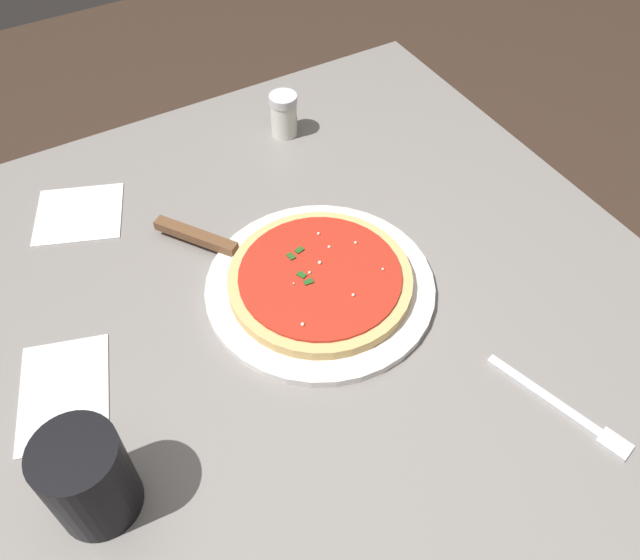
{
  "coord_description": "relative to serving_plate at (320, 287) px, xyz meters",
  "views": [
    {
      "loc": [
        0.49,
        -0.27,
        1.44
      ],
      "look_at": [
        -0.01,
        0.01,
        0.78
      ],
      "focal_mm": 36.74,
      "sensor_mm": 36.0,
      "label": 1
    }
  ],
  "objects": [
    {
      "name": "fork",
      "position": [
        0.3,
        0.16,
        -0.0
      ],
      "size": [
        0.18,
        0.07,
        0.0
      ],
      "color": "silver",
      "rests_on": "restaurant_table"
    },
    {
      "name": "parmesan_shaker",
      "position": [
        -0.33,
        0.12,
        0.03
      ],
      "size": [
        0.05,
        0.05,
        0.07
      ],
      "color": "silver",
      "rests_on": "restaurant_table"
    },
    {
      "name": "cup_tall_drink",
      "position": [
        0.14,
        -0.35,
        0.05
      ],
      "size": [
        0.09,
        0.09,
        0.12
      ],
      "primitive_type": "cylinder",
      "color": "black",
      "rests_on": "restaurant_table"
    },
    {
      "name": "napkin_folded_right",
      "position": [
        -0.01,
        -0.35,
        -0.01
      ],
      "size": [
        0.18,
        0.14,
        0.0
      ],
      "primitive_type": "cube",
      "rotation": [
        0.0,
        0.0,
        -0.3
      ],
      "color": "white",
      "rests_on": "restaurant_table"
    },
    {
      "name": "pizza",
      "position": [
        -0.0,
        -0.0,
        0.02
      ],
      "size": [
        0.25,
        0.25,
        0.02
      ],
      "color": "#DBB26B",
      "rests_on": "serving_plate"
    },
    {
      "name": "pizza_server",
      "position": [
        -0.13,
        -0.09,
        0.01
      ],
      "size": [
        0.21,
        0.16,
        0.01
      ],
      "color": "silver",
      "rests_on": "serving_plate"
    },
    {
      "name": "ground_plane",
      "position": [
        0.01,
        -0.01,
        -0.77
      ],
      "size": [
        5.0,
        5.0,
        0.0
      ],
      "primitive_type": "plane",
      "color": "#38281E"
    },
    {
      "name": "napkin_loose_left",
      "position": [
        -0.31,
        -0.24,
        -0.01
      ],
      "size": [
        0.16,
        0.16,
        0.0
      ],
      "primitive_type": "cube",
      "rotation": [
        0.0,
        0.0,
        -0.37
      ],
      "color": "white",
      "rests_on": "restaurant_table"
    },
    {
      "name": "restaurant_table",
      "position": [
        0.01,
        -0.01,
        -0.14
      ],
      "size": [
        0.98,
        0.93,
        0.76
      ],
      "color": "black",
      "rests_on": "ground_plane"
    },
    {
      "name": "serving_plate",
      "position": [
        0.0,
        0.0,
        0.0
      ],
      "size": [
        0.31,
        0.31,
        0.01
      ],
      "primitive_type": "cylinder",
      "color": "white",
      "rests_on": "restaurant_table"
    }
  ]
}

